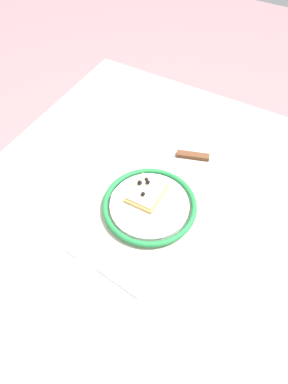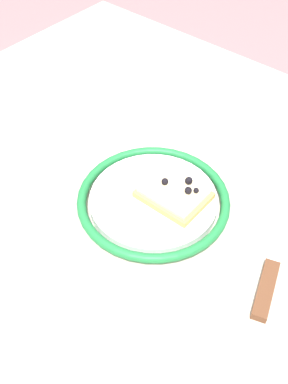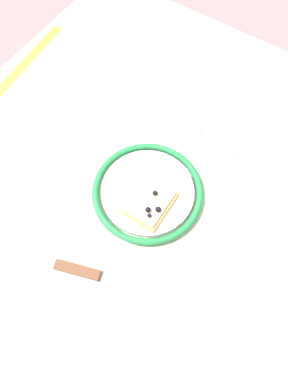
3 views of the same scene
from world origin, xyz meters
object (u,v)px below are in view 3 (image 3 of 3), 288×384
Objects in this scene: dining_table at (143,195)px; measuring_tape at (22,67)px; pizza_slice_near at (150,203)px; fork at (199,132)px; plate at (148,192)px; knife at (95,276)px.

measuring_tape is (-0.10, -0.44, 0.08)m from dining_table.
pizza_slice_near reaches higher than fork.
pizza_slice_near is at bearing 45.87° from dining_table.
measuring_tape is (-0.14, -0.48, -0.02)m from pizza_slice_near.
pizza_slice_near is at bearing 41.69° from plate.
plate is 0.03m from pizza_slice_near.
plate is at bearing -138.31° from pizza_slice_near.
measuring_tape is (0.08, -0.48, -0.00)m from fork.
knife reaches higher than fork.
plate is 0.20m from knife.
plate reaches higher than knife.
plate is 0.71× the size of measuring_tape.
plate is at bearing 50.09° from dining_table.
measuring_tape reaches higher than dining_table.
fork is 0.48m from measuring_tape.
plate is 1.15× the size of fork.
fork is at bearing 175.94° from plate.
knife is at bearing 51.40° from measuring_tape.
dining_table is 0.12m from pizza_slice_near.
dining_table is 5.18× the size of fork.
fork is (-0.18, 0.04, 0.08)m from dining_table.
fork is at bearing 179.57° from knife.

